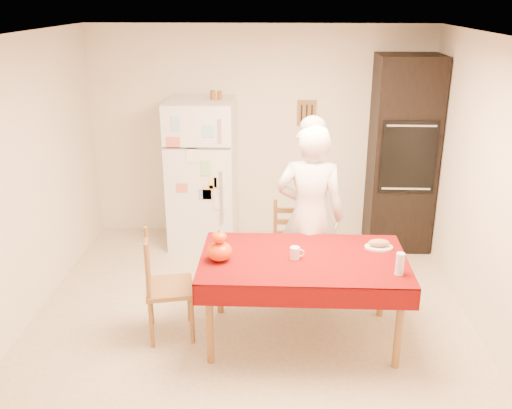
# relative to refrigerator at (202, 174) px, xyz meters

# --- Properties ---
(floor) EXTENTS (4.50, 4.50, 0.00)m
(floor) POSITION_rel_refrigerator_xyz_m (0.65, -1.88, -0.85)
(floor) COLOR tan
(floor) RESTS_ON ground
(room_shell) EXTENTS (4.02, 4.52, 2.51)m
(room_shell) POSITION_rel_refrigerator_xyz_m (0.65, -1.88, 0.77)
(room_shell) COLOR silver
(room_shell) RESTS_ON ground
(refrigerator) EXTENTS (0.75, 0.74, 1.70)m
(refrigerator) POSITION_rel_refrigerator_xyz_m (0.00, 0.00, 0.00)
(refrigerator) COLOR white
(refrigerator) RESTS_ON floor
(oven_cabinet) EXTENTS (0.70, 0.62, 2.20)m
(oven_cabinet) POSITION_rel_refrigerator_xyz_m (2.28, 0.05, 0.25)
(oven_cabinet) COLOR black
(oven_cabinet) RESTS_ON floor
(dining_table) EXTENTS (1.70, 1.00, 0.76)m
(dining_table) POSITION_rel_refrigerator_xyz_m (1.10, -1.99, -0.16)
(dining_table) COLOR brown
(dining_table) RESTS_ON floor
(chair_far) EXTENTS (0.43, 0.41, 0.95)m
(chair_far) POSITION_rel_refrigerator_xyz_m (1.04, -1.22, -0.34)
(chair_far) COLOR brown
(chair_far) RESTS_ON floor
(chair_left) EXTENTS (0.48, 0.50, 0.95)m
(chair_left) POSITION_rel_refrigerator_xyz_m (-0.09, -2.00, -0.34)
(chair_left) COLOR brown
(chair_left) RESTS_ON floor
(seated_woman) EXTENTS (0.68, 0.49, 1.75)m
(seated_woman) POSITION_rel_refrigerator_xyz_m (1.18, -1.35, 0.03)
(seated_woman) COLOR white
(seated_woman) RESTS_ON floor
(coffee_mug) EXTENTS (0.08, 0.08, 0.10)m
(coffee_mug) POSITION_rel_refrigerator_xyz_m (1.03, -2.01, -0.04)
(coffee_mug) COLOR white
(coffee_mug) RESTS_ON dining_table
(pumpkin_lower) EXTENTS (0.21, 0.21, 0.16)m
(pumpkin_lower) POSITION_rel_refrigerator_xyz_m (0.42, -2.07, -0.01)
(pumpkin_lower) COLOR #E46005
(pumpkin_lower) RESTS_ON dining_table
(pumpkin_upper) EXTENTS (0.12, 0.12, 0.09)m
(pumpkin_upper) POSITION_rel_refrigerator_xyz_m (0.42, -2.07, 0.11)
(pumpkin_upper) COLOR #D03A04
(pumpkin_upper) RESTS_ON pumpkin_lower
(wine_glass) EXTENTS (0.07, 0.07, 0.18)m
(wine_glass) POSITION_rel_refrigerator_xyz_m (1.83, -2.25, -0.00)
(wine_glass) COLOR white
(wine_glass) RESTS_ON dining_table
(bread_plate) EXTENTS (0.24, 0.24, 0.02)m
(bread_plate) POSITION_rel_refrigerator_xyz_m (1.75, -1.78, -0.08)
(bread_plate) COLOR white
(bread_plate) RESTS_ON dining_table
(bread_loaf) EXTENTS (0.18, 0.10, 0.06)m
(bread_loaf) POSITION_rel_refrigerator_xyz_m (1.75, -1.78, -0.04)
(bread_loaf) COLOR tan
(bread_loaf) RESTS_ON bread_plate
(spice_jar_left) EXTENTS (0.05, 0.05, 0.10)m
(spice_jar_left) POSITION_rel_refrigerator_xyz_m (0.15, 0.05, 0.90)
(spice_jar_left) COLOR #915F1A
(spice_jar_left) RESTS_ON refrigerator
(spice_jar_mid) EXTENTS (0.05, 0.05, 0.10)m
(spice_jar_mid) POSITION_rel_refrigerator_xyz_m (0.14, 0.05, 0.90)
(spice_jar_mid) COLOR brown
(spice_jar_mid) RESTS_ON refrigerator
(spice_jar_right) EXTENTS (0.05, 0.05, 0.10)m
(spice_jar_right) POSITION_rel_refrigerator_xyz_m (0.22, 0.05, 0.90)
(spice_jar_right) COLOR #95491B
(spice_jar_right) RESTS_ON refrigerator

